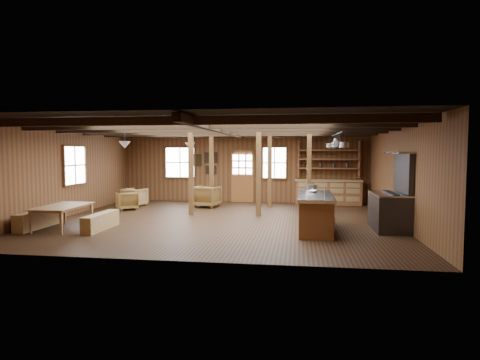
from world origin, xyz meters
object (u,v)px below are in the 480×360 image
Objects in this scene: armchair_c at (134,197)px; commercial_range at (391,205)px; kitchen_island at (315,212)px; armchair_a at (127,201)px; armchair_b at (207,196)px; dining_table at (64,217)px.

commercial_range is at bearing 177.35° from armchair_c.
commercial_range is 2.70× the size of armchair_c.
armchair_a is at bearing 156.74° from kitchen_island.
kitchen_island is at bearing 169.14° from armchair_c.
armchair_b is (-5.73, 3.57, -0.26)m from commercial_range.
commercial_range is 6.76m from armchair_b.
kitchen_island is at bearing -86.57° from dining_table.
armchair_b reaches higher than armchair_c.
kitchen_island is 1.23× the size of commercial_range.
armchair_b is at bearing 134.67° from kitchen_island.
armchair_c is (-0.11, 0.90, 0.03)m from armchair_a.
dining_table is 5.39m from armchair_b.
armchair_c reaches higher than dining_table.
commercial_range is 2.35× the size of armchair_b.
kitchen_island is 3.33× the size of armchair_c.
armchair_a is at bearing 32.99° from armchair_b.
armchair_b is 1.15× the size of armchair_c.
armchair_c is at bearing 158.11° from commercial_range.
armchair_a is (-8.36, 2.51, -0.34)m from commercial_range.
kitchen_island is 7.52m from armchair_c.
commercial_range reaches higher than armchair_c.
armchair_b reaches higher than dining_table.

